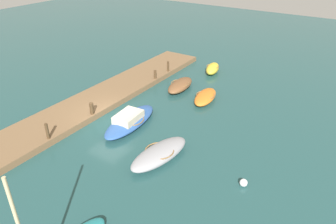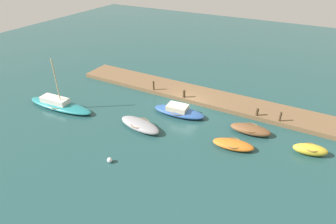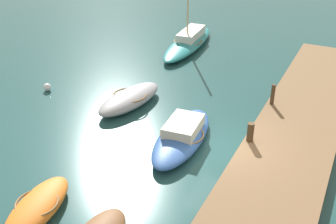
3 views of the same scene
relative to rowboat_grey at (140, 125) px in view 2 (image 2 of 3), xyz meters
name	(u,v)px [view 2 (image 2 of 3)]	position (x,y,z in m)	size (l,w,h in m)	color
ground_plane	(185,106)	(-1.77, -5.51, -0.38)	(84.00, 84.00, 0.00)	#234C4C
dock_platform	(194,94)	(-1.77, -7.96, -0.17)	(27.61, 3.54, 0.43)	brown
rowboat_grey	(140,125)	(0.00, 0.00, 0.00)	(4.38, 2.19, 0.75)	#939399
rowboat_orange	(233,144)	(-8.08, -1.28, -0.07)	(3.45, 1.88, 0.61)	orange
rowboat_brown	(250,129)	(-8.78, -3.97, -0.01)	(3.54, 1.76, 0.72)	brown
motorboat_blue	(179,111)	(-1.98, -3.75, 0.00)	(5.19, 2.24, 0.97)	#2D569E
sailboat_teal	(59,104)	(9.06, 0.82, 0.03)	(7.62, 2.37, 5.21)	teal
dinghy_yellow	(310,149)	(-13.55, -3.36, 0.05)	(2.73, 1.64, 0.84)	gold
mooring_post_west	(280,117)	(-10.75, -6.44, 0.50)	(0.18, 0.18, 0.91)	#47331E
mooring_post_mid_west	(257,112)	(-8.72, -6.44, 0.40)	(0.23, 0.23, 0.71)	#47331E
mooring_post_mid_east	(184,94)	(-1.22, -6.44, 0.46)	(0.28, 0.28, 0.82)	#47331E
mooring_post_east	(154,85)	(2.44, -6.44, 0.56)	(0.19, 0.19, 1.02)	#47331E
marker_buoy	(110,160)	(-0.48, 4.83, -0.18)	(0.41, 0.41, 0.41)	silver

